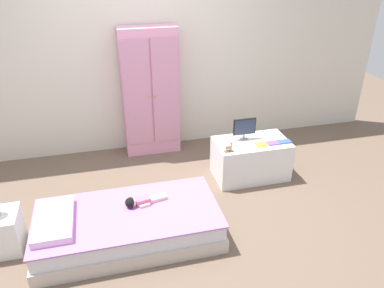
% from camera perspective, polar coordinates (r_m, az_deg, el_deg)
% --- Properties ---
extents(ground_plane, '(10.00, 10.00, 0.02)m').
position_cam_1_polar(ground_plane, '(3.85, -3.32, -10.73)').
color(ground_plane, brown).
extents(back_wall, '(6.40, 0.05, 2.70)m').
position_cam_1_polar(back_wall, '(4.69, -7.63, 14.78)').
color(back_wall, silver).
rests_on(back_wall, ground_plane).
extents(bed, '(1.64, 0.82, 0.29)m').
position_cam_1_polar(bed, '(3.53, -9.55, -12.07)').
color(bed, beige).
rests_on(bed, ground_plane).
extents(pillow, '(0.32, 0.58, 0.07)m').
position_cam_1_polar(pillow, '(3.46, -20.21, -10.80)').
color(pillow, silver).
rests_on(pillow, bed).
extents(doll, '(0.39, 0.15, 0.10)m').
position_cam_1_polar(doll, '(3.49, -8.13, -8.59)').
color(doll, '#D6668E').
rests_on(doll, bed).
extents(nightstand, '(0.33, 0.33, 0.37)m').
position_cam_1_polar(nightstand, '(3.74, -26.88, -11.83)').
color(nightstand, white).
rests_on(nightstand, ground_plane).
extents(wardrobe, '(0.68, 0.30, 1.58)m').
position_cam_1_polar(wardrobe, '(4.68, -6.32, 7.72)').
color(wardrobe, '#E599BC').
rests_on(wardrobe, ground_plane).
extents(tv_stand, '(0.83, 0.48, 0.45)m').
position_cam_1_polar(tv_stand, '(4.37, 8.86, -2.22)').
color(tv_stand, white).
rests_on(tv_stand, ground_plane).
extents(tv_monitor, '(0.26, 0.10, 0.25)m').
position_cam_1_polar(tv_monitor, '(4.25, 7.95, 2.49)').
color(tv_monitor, '#99999E').
rests_on(tv_monitor, tv_stand).
extents(rocking_horse_toy, '(0.10, 0.04, 0.12)m').
position_cam_1_polar(rocking_horse_toy, '(4.00, 5.68, -0.43)').
color(rocking_horse_toy, '#8E6642').
rests_on(rocking_horse_toy, tv_stand).
extents(book_yellow, '(0.13, 0.10, 0.01)m').
position_cam_1_polar(book_yellow, '(4.20, 10.41, -0.08)').
color(book_yellow, gold).
rests_on(book_yellow, tv_stand).
extents(book_purple, '(0.12, 0.09, 0.02)m').
position_cam_1_polar(book_purple, '(4.26, 12.12, 0.13)').
color(book_purple, '#8E51B2').
rests_on(book_purple, tv_stand).
extents(book_blue, '(0.15, 0.09, 0.02)m').
position_cam_1_polar(book_blue, '(4.31, 13.74, 0.35)').
color(book_blue, blue).
rests_on(book_blue, tv_stand).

